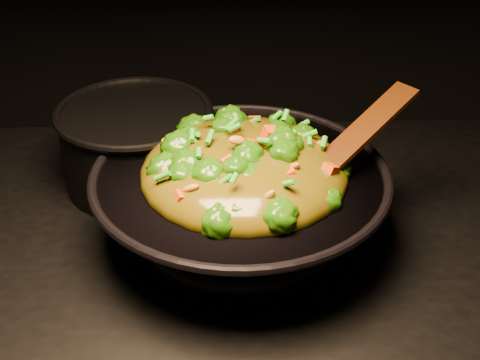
{
  "coord_description": "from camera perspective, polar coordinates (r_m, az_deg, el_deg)",
  "views": [
    {
      "loc": [
        0.08,
        -0.66,
        1.49
      ],
      "look_at": [
        0.11,
        0.11,
        1.0
      ],
      "focal_mm": 50.0,
      "sensor_mm": 36.0,
      "label": 1
    }
  ],
  "objects": [
    {
      "name": "back_pot",
      "position": [
        1.06,
        -8.8,
        2.91
      ],
      "size": [
        0.28,
        0.28,
        0.13
      ],
      "primitive_type": "cylinder",
      "rotation": [
        0.0,
        0.0,
        0.26
      ],
      "color": "black",
      "rests_on": "stovetop"
    },
    {
      "name": "stir_fry",
      "position": [
        0.87,
        0.36,
        3.04
      ],
      "size": [
        0.33,
        0.33,
        0.1
      ],
      "primitive_type": null,
      "rotation": [
        0.0,
        0.0,
        -0.21
      ],
      "color": "#215806",
      "rests_on": "wok"
    },
    {
      "name": "wok",
      "position": [
        0.93,
        0.02,
        -2.42
      ],
      "size": [
        0.44,
        0.44,
        0.11
      ],
      "primitive_type": null,
      "rotation": [
        0.0,
        0.0,
        0.12
      ],
      "color": "black",
      "rests_on": "stovetop"
    },
    {
      "name": "spatula",
      "position": [
        0.89,
        9.25,
        3.04
      ],
      "size": [
        0.21,
        0.17,
        0.1
      ],
      "primitive_type": "cube",
      "rotation": [
        0.0,
        -0.38,
        0.66
      ],
      "color": "black",
      "rests_on": "wok"
    }
  ]
}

